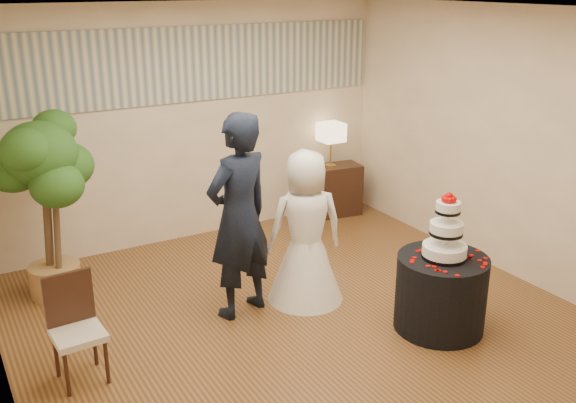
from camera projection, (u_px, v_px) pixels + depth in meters
floor at (300, 321)px, 5.99m from camera, size 5.00×5.00×0.00m
ceiling at (302, 9)px, 5.07m from camera, size 5.00×5.00×0.00m
wall_back at (191, 124)px, 7.57m from camera, size 5.00×0.06×2.80m
wall_front at (539, 296)px, 3.49m from camera, size 5.00×0.06×2.80m
wall_right at (505, 143)px, 6.72m from camera, size 0.06×5.00×2.80m
mural_border at (189, 65)px, 7.32m from camera, size 4.90×0.02×0.85m
groom at (239, 217)px, 5.86m from camera, size 0.81×0.64×1.95m
bride at (306, 227)px, 6.19m from camera, size 0.92×0.92×1.53m
cake_table at (441, 293)px, 5.78m from camera, size 0.89×0.89×0.70m
wedding_cake at (447, 226)px, 5.56m from camera, size 0.40×0.40×0.61m
console at (330, 191)px, 8.58m from camera, size 0.86×0.47×0.69m
table_lamp at (331, 145)px, 8.37m from camera, size 0.29×0.29×0.58m
ficus_tree at (46, 207)px, 6.20m from camera, size 1.23×1.23×1.88m
side_chair at (78, 332)px, 4.98m from camera, size 0.42×0.44×0.87m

